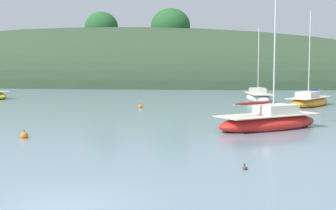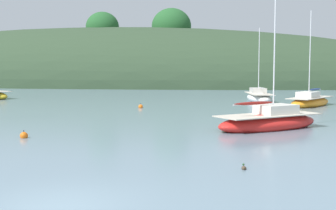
# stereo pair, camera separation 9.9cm
# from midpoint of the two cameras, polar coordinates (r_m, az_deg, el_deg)

# --- Properties ---
(ground_plane) EXTENTS (400.00, 400.00, 0.00)m
(ground_plane) POSITION_cam_midpoint_polar(r_m,az_deg,el_deg) (13.49, -13.74, -12.52)
(ground_plane) COLOR slate
(far_shoreline_hill) EXTENTS (150.00, 36.00, 28.30)m
(far_shoreline_hill) POSITION_cam_midpoint_polar(r_m,az_deg,el_deg) (96.85, -9.22, 2.62)
(far_shoreline_hill) COLOR #2D422B
(far_shoreline_hill) RESTS_ON ground
(sailboat_teal_outer) EXTENTS (5.92, 7.58, 9.77)m
(sailboat_teal_outer) POSITION_cam_midpoint_polar(r_m,az_deg,el_deg) (47.25, 17.60, 0.43)
(sailboat_teal_outer) COLOR orange
(sailboat_teal_outer) RESTS_ON ground
(sailboat_white_near) EXTENTS (7.71, 6.91, 11.38)m
(sailboat_white_near) POSITION_cam_midpoint_polar(r_m,az_deg,el_deg) (29.37, 12.74, -2.08)
(sailboat_white_near) COLOR red
(sailboat_white_near) RESTS_ON ground
(sailboat_grey_yawl) EXTENTS (3.53, 7.63, 8.68)m
(sailboat_grey_yawl) POSITION_cam_midpoint_polar(r_m,az_deg,el_deg) (52.76, 11.43, 1.01)
(sailboat_grey_yawl) COLOR white
(sailboat_grey_yawl) RESTS_ON ground
(mooring_buoy_outer) EXTENTS (0.44, 0.44, 0.54)m
(mooring_buoy_outer) POSITION_cam_midpoint_polar(r_m,az_deg,el_deg) (26.31, -18.04, -3.78)
(mooring_buoy_outer) COLOR orange
(mooring_buoy_outer) RESTS_ON ground
(mooring_buoy_inner) EXTENTS (0.44, 0.44, 0.54)m
(mooring_buoy_inner) POSITION_cam_midpoint_polar(r_m,az_deg,el_deg) (42.96, -3.64, -0.21)
(mooring_buoy_inner) COLOR orange
(mooring_buoy_inner) RESTS_ON ground
(duck_lead) EXTENTS (0.21, 0.43, 0.24)m
(duck_lead) POSITION_cam_midpoint_polar(r_m,az_deg,el_deg) (17.85, 9.67, -7.94)
(duck_lead) COLOR #473828
(duck_lead) RESTS_ON ground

